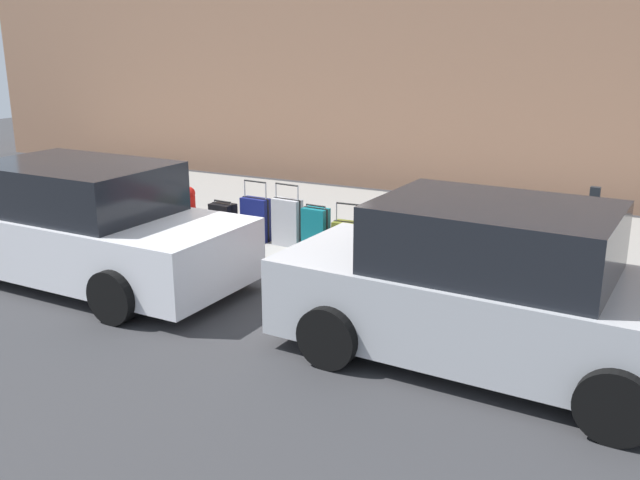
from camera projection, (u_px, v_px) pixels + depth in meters
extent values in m
plane|color=#333335|center=(259.00, 266.00, 10.00)|extent=(40.00, 40.00, 0.00)
cube|color=gray|center=(335.00, 223.00, 12.11)|extent=(18.00, 5.00, 0.14)
cube|color=navy|center=(492.00, 258.00, 9.03)|extent=(0.45, 0.19, 0.52)
cube|color=black|center=(492.00, 258.00, 9.03)|extent=(0.46, 0.04, 0.53)
cylinder|color=gray|center=(510.00, 230.00, 8.83)|extent=(0.02, 0.02, 0.30)
cylinder|color=gray|center=(479.00, 226.00, 9.00)|extent=(0.02, 0.02, 0.30)
cylinder|color=black|center=(495.00, 217.00, 8.88)|extent=(0.39, 0.03, 0.02)
cylinder|color=black|center=(506.00, 278.00, 9.01)|extent=(0.04, 0.02, 0.04)
cylinder|color=black|center=(476.00, 274.00, 9.18)|extent=(0.04, 0.02, 0.04)
cube|color=black|center=(455.00, 244.00, 9.26)|extent=(0.37, 0.23, 0.75)
cube|color=black|center=(455.00, 244.00, 9.26)|extent=(0.36, 0.06, 0.76)
cylinder|color=gray|center=(469.00, 209.00, 9.07)|extent=(0.02, 0.02, 0.25)
cylinder|color=gray|center=(446.00, 207.00, 9.18)|extent=(0.02, 0.02, 0.25)
cylinder|color=black|center=(458.00, 199.00, 9.09)|extent=(0.29, 0.05, 0.02)
cylinder|color=black|center=(465.00, 271.00, 9.30)|extent=(0.05, 0.02, 0.04)
cylinder|color=black|center=(443.00, 268.00, 9.41)|extent=(0.05, 0.02, 0.04)
cube|color=maroon|center=(421.00, 241.00, 9.42)|extent=(0.37, 0.23, 0.74)
cube|color=black|center=(421.00, 241.00, 9.42)|extent=(0.37, 0.04, 0.75)
cylinder|color=gray|center=(433.00, 206.00, 9.22)|extent=(0.02, 0.02, 0.28)
cylinder|color=gray|center=(411.00, 204.00, 9.35)|extent=(0.02, 0.02, 0.28)
cylinder|color=black|center=(423.00, 195.00, 9.25)|extent=(0.31, 0.03, 0.02)
cylinder|color=black|center=(431.00, 267.00, 9.45)|extent=(0.04, 0.02, 0.04)
cylinder|color=black|center=(409.00, 264.00, 9.59)|extent=(0.04, 0.02, 0.04)
cube|color=red|center=(387.00, 239.00, 9.70)|extent=(0.46, 0.26, 0.63)
cube|color=black|center=(387.00, 239.00, 9.70)|extent=(0.45, 0.08, 0.64)
cylinder|color=gray|center=(401.00, 218.00, 9.54)|extent=(0.02, 0.02, 0.04)
cylinder|color=gray|center=(374.00, 215.00, 9.68)|extent=(0.02, 0.02, 0.04)
cylinder|color=black|center=(387.00, 215.00, 9.60)|extent=(0.38, 0.05, 0.02)
cylinder|color=black|center=(399.00, 261.00, 9.71)|extent=(0.05, 0.02, 0.04)
cylinder|color=black|center=(373.00, 258.00, 9.86)|extent=(0.05, 0.02, 0.04)
cube|color=#59601E|center=(349.00, 239.00, 9.94)|extent=(0.48, 0.26, 0.50)
cube|color=black|center=(349.00, 239.00, 9.94)|extent=(0.48, 0.06, 0.51)
cylinder|color=gray|center=(363.00, 215.00, 9.75)|extent=(0.02, 0.02, 0.27)
cylinder|color=gray|center=(336.00, 212.00, 9.92)|extent=(0.02, 0.02, 0.27)
cylinder|color=black|center=(350.00, 204.00, 9.80)|extent=(0.41, 0.04, 0.02)
cylinder|color=black|center=(363.00, 256.00, 9.92)|extent=(0.04, 0.02, 0.04)
cylinder|color=black|center=(336.00, 253.00, 10.09)|extent=(0.04, 0.02, 0.04)
cube|color=#0F606B|center=(316.00, 230.00, 10.14)|extent=(0.39, 0.24, 0.65)
cube|color=black|center=(316.00, 230.00, 10.14)|extent=(0.39, 0.07, 0.67)
cylinder|color=gray|center=(325.00, 208.00, 9.96)|extent=(0.02, 0.02, 0.04)
cylinder|color=gray|center=(306.00, 206.00, 10.12)|extent=(0.02, 0.02, 0.04)
cylinder|color=black|center=(316.00, 206.00, 10.04)|extent=(0.32, 0.04, 0.02)
cylinder|color=black|center=(325.00, 252.00, 10.14)|extent=(0.05, 0.02, 0.04)
cylinder|color=black|center=(306.00, 248.00, 10.30)|extent=(0.05, 0.02, 0.04)
cube|color=#9EA0A8|center=(287.00, 222.00, 10.43)|extent=(0.47, 0.23, 0.72)
cube|color=black|center=(287.00, 222.00, 10.43)|extent=(0.47, 0.07, 0.73)
cylinder|color=gray|center=(298.00, 193.00, 10.20)|extent=(0.02, 0.02, 0.22)
cylinder|color=gray|center=(276.00, 190.00, 10.41)|extent=(0.02, 0.02, 0.22)
cylinder|color=black|center=(287.00, 185.00, 10.27)|extent=(0.40, 0.06, 0.02)
cylinder|color=black|center=(299.00, 246.00, 10.42)|extent=(0.05, 0.02, 0.04)
cylinder|color=black|center=(277.00, 242.00, 10.63)|extent=(0.05, 0.02, 0.04)
cube|color=navy|center=(256.00, 219.00, 10.71)|extent=(0.47, 0.23, 0.67)
cube|color=black|center=(256.00, 219.00, 10.71)|extent=(0.47, 0.06, 0.68)
cylinder|color=gray|center=(266.00, 191.00, 10.48)|extent=(0.02, 0.02, 0.26)
cylinder|color=gray|center=(245.00, 189.00, 10.67)|extent=(0.02, 0.02, 0.26)
cylinder|color=black|center=(255.00, 182.00, 10.54)|extent=(0.40, 0.05, 0.02)
cylinder|color=black|center=(267.00, 241.00, 10.69)|extent=(0.05, 0.02, 0.04)
cylinder|color=black|center=(246.00, 237.00, 10.89)|extent=(0.05, 0.02, 0.04)
cube|color=black|center=(223.00, 221.00, 10.85)|extent=(0.40, 0.29, 0.55)
cube|color=black|center=(223.00, 221.00, 10.85)|extent=(0.39, 0.08, 0.56)
cylinder|color=gray|center=(231.00, 204.00, 10.69)|extent=(0.02, 0.02, 0.04)
cylinder|color=gray|center=(215.00, 201.00, 10.86)|extent=(0.02, 0.02, 0.04)
cylinder|color=black|center=(222.00, 201.00, 10.77)|extent=(0.32, 0.05, 0.02)
cylinder|color=black|center=(232.00, 238.00, 10.84)|extent=(0.05, 0.02, 0.04)
cylinder|color=black|center=(216.00, 235.00, 11.01)|extent=(0.05, 0.02, 0.04)
cylinder|color=red|center=(190.00, 214.00, 11.21)|extent=(0.20, 0.20, 0.59)
sphere|color=red|center=(189.00, 193.00, 11.11)|extent=(0.21, 0.21, 0.21)
cylinder|color=red|center=(182.00, 211.00, 11.26)|extent=(0.09, 0.10, 0.09)
cylinder|color=red|center=(197.00, 213.00, 11.13)|extent=(0.09, 0.10, 0.09)
cylinder|color=brown|center=(158.00, 208.00, 11.29)|extent=(0.13, 0.13, 0.74)
cylinder|color=slate|center=(589.00, 245.00, 8.69)|extent=(0.05, 0.05, 1.05)
cube|color=#1E2328|center=(595.00, 196.00, 8.51)|extent=(0.12, 0.09, 0.22)
cube|color=#B2B5BA|center=(489.00, 309.00, 6.86)|extent=(4.36, 1.98, 0.81)
cube|color=black|center=(494.00, 237.00, 6.65)|extent=(2.30, 1.73, 0.66)
cylinder|color=black|center=(329.00, 337.00, 6.84)|extent=(0.65, 0.25, 0.64)
cylinder|color=black|center=(402.00, 285.00, 8.30)|extent=(0.65, 0.25, 0.64)
cylinder|color=black|center=(615.00, 406.00, 5.55)|extent=(0.65, 0.25, 0.64)
cube|color=silver|center=(81.00, 240.00, 9.28)|extent=(4.77, 1.91, 0.79)
cube|color=black|center=(76.00, 187.00, 9.09)|extent=(2.50, 1.71, 0.64)
cylinder|color=black|center=(60.00, 228.00, 10.79)|extent=(0.65, 0.24, 0.64)
cylinder|color=black|center=(114.00, 297.00, 7.91)|extent=(0.65, 0.24, 0.64)
cylinder|color=black|center=(211.00, 255.00, 9.44)|extent=(0.65, 0.24, 0.64)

